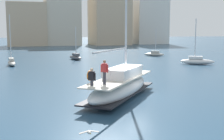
{
  "coord_description": "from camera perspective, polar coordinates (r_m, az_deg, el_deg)",
  "views": [
    {
      "loc": [
        -8.3,
        -20.3,
        4.91
      ],
      "look_at": [
        -1.24,
        1.88,
        1.8
      ],
      "focal_mm": 47.32,
      "sensor_mm": 36.0,
      "label": 1
    }
  ],
  "objects": [
    {
      "name": "ground_plane",
      "position": [
        22.47,
        4.49,
        -5.03
      ],
      "size": [
        400.0,
        400.0,
        0.0
      ],
      "primitive_type": "plane",
      "color": "navy"
    },
    {
      "name": "main_sailboat",
      "position": [
        21.81,
        1.66,
        -2.95
      ],
      "size": [
        8.0,
        8.91,
        13.34
      ],
      "color": "silver",
      "rests_on": "ground"
    },
    {
      "name": "moored_sloop_near",
      "position": [
        44.16,
        -18.84,
        1.46
      ],
      "size": [
        1.43,
        4.15,
        7.15
      ],
      "color": "#B7B2A8",
      "rests_on": "ground"
    },
    {
      "name": "moored_sloop_far",
      "position": [
        50.54,
        -7.08,
        2.52
      ],
      "size": [
        2.0,
        4.51,
        5.56
      ],
      "color": "#4C4C51",
      "rests_on": "ground"
    },
    {
      "name": "moored_catamaran",
      "position": [
        45.0,
        16.1,
        1.72
      ],
      "size": [
        4.85,
        3.42,
        6.65
      ],
      "color": "white",
      "rests_on": "ground"
    },
    {
      "name": "moored_ketch_distant",
      "position": [
        57.95,
        8.16,
        3.11
      ],
      "size": [
        3.7,
        3.09,
        5.35
      ],
      "color": "#B7B2A8",
      "rests_on": "ground"
    },
    {
      "name": "seagull",
      "position": [
        13.76,
        -4.44,
        -11.89
      ],
      "size": [
        0.92,
        0.47,
        0.17
      ],
      "color": "silver",
      "rests_on": "ground"
    },
    {
      "name": "waterfront_buildings",
      "position": [
        102.79,
        -13.21,
        10.48
      ],
      "size": [
        87.47,
        21.88,
        27.7
      ],
      "color": "gray",
      "rests_on": "ground"
    }
  ]
}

